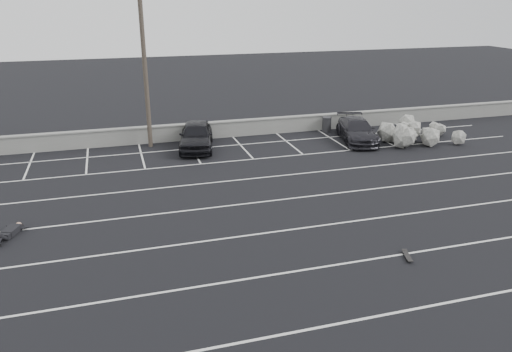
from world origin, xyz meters
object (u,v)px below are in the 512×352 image
object	(u,v)px
trash_bin	(327,124)
skateboard	(407,256)
person	(11,228)
utility_pole	(145,63)
riprap_pile	(413,136)
car_left	(196,135)
car_right	(357,130)

from	to	relation	value
trash_bin	skateboard	world-z (taller)	trash_bin
person	skateboard	xyz separation A→B (m)	(13.67, -6.00, -0.18)
trash_bin	skateboard	size ratio (longest dim) A/B	1.32
utility_pole	trash_bin	xyz separation A→B (m)	(11.72, 0.17, -4.49)
trash_bin	riprap_pile	world-z (taller)	riprap_pile
riprap_pile	person	xyz separation A→B (m)	(-21.99, -6.56, -0.22)
utility_pole	riprap_pile	xyz separation A→B (m)	(15.72, -3.90, -4.52)
utility_pole	riprap_pile	size ratio (longest dim) A/B	1.86
car_left	trash_bin	bearing A→B (deg)	20.76
trash_bin	skateboard	distance (m)	17.19
skateboard	riprap_pile	bearing A→B (deg)	73.69
car_right	trash_bin	world-z (taller)	car_right
car_left	person	world-z (taller)	car_left
utility_pole	trash_bin	size ratio (longest dim) A/B	9.87
car_right	car_left	bearing A→B (deg)	-173.86
trash_bin	car_right	bearing A→B (deg)	-72.20
car_right	utility_pole	xyz separation A→B (m)	(-12.58, 2.51, 4.30)
utility_pole	riprap_pile	distance (m)	16.81
trash_bin	riprap_pile	bearing A→B (deg)	-45.54
car_right	person	world-z (taller)	car_right
utility_pole	trash_bin	world-z (taller)	utility_pole
car_right	person	bearing A→B (deg)	-143.50
car_left	trash_bin	world-z (taller)	car_left
trash_bin	person	distance (m)	20.90
car_left	utility_pole	size ratio (longest dim) A/B	0.48
car_left	utility_pole	world-z (taller)	utility_pole
car_left	person	size ratio (longest dim) A/B	1.80
car_right	skateboard	bearing A→B (deg)	-96.73
person	skateboard	size ratio (longest dim) A/B	3.50
car_left	car_right	xyz separation A→B (m)	(9.96, -1.31, -0.12)
car_left	car_right	distance (m)	10.05
car_right	skateboard	xyz separation A→B (m)	(-5.18, -13.95, -0.63)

